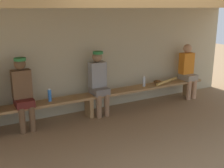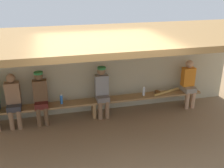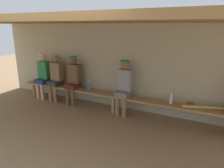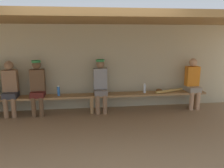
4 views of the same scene
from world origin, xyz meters
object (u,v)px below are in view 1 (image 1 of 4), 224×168
object	(u,v)px
player_in_white	(188,69)
water_bottle_clear	(50,95)
baseball_glove_tan	(158,82)
water_bottle_blue	(144,81)
player_with_sunglasses	(99,80)
player_in_red	(23,91)
bench	(89,99)
baseball_bat	(167,81)

from	to	relation	value
player_in_white	water_bottle_clear	distance (m)	3.51
player_in_white	baseball_glove_tan	bearing A→B (deg)	179.43
water_bottle_blue	baseball_glove_tan	bearing A→B (deg)	1.13
player_with_sunglasses	player_in_red	bearing A→B (deg)	180.00
water_bottle_blue	baseball_glove_tan	world-z (taller)	water_bottle_blue
bench	player_with_sunglasses	bearing A→B (deg)	0.87
player_with_sunglasses	water_bottle_blue	xyz separation A→B (m)	(1.15, 0.00, -0.17)
player_with_sunglasses	baseball_glove_tan	bearing A→B (deg)	0.31
player_in_red	bench	bearing A→B (deg)	-0.16
water_bottle_blue	player_with_sunglasses	bearing A→B (deg)	-179.97
baseball_bat	baseball_glove_tan	bearing A→B (deg)	159.17
player_in_red	baseball_bat	bearing A→B (deg)	-0.06
bench	player_in_red	xyz separation A→B (m)	(-1.30, 0.00, 0.36)
player_with_sunglasses	water_bottle_blue	distance (m)	1.16
water_bottle_clear	baseball_glove_tan	xyz separation A→B (m)	(2.59, -0.00, -0.07)
water_bottle_clear	baseball_bat	size ratio (longest dim) A/B	0.29
water_bottle_blue	water_bottle_clear	distance (m)	2.19
player_in_white	player_with_sunglasses	xyz separation A→B (m)	(-2.46, 0.00, 0.02)
bench	baseball_glove_tan	size ratio (longest dim) A/B	25.00
bench	player_with_sunglasses	world-z (taller)	player_with_sunglasses
water_bottle_blue	baseball_bat	world-z (taller)	water_bottle_blue
water_bottle_blue	bench	bearing A→B (deg)	-179.83
player_in_white	player_with_sunglasses	distance (m)	2.46
bench	baseball_glove_tan	bearing A→B (deg)	0.39
player_with_sunglasses	player_in_red	distance (m)	1.53
player_in_red	water_bottle_clear	bearing A→B (deg)	1.48
bench	water_bottle_blue	size ratio (longest dim) A/B	24.71
player_in_white	baseball_bat	size ratio (longest dim) A/B	1.55
player_in_red	water_bottle_blue	distance (m)	2.69
player_in_red	player_with_sunglasses	bearing A→B (deg)	0.00
player_in_white	player_in_red	world-z (taller)	player_in_red
bench	water_bottle_blue	world-z (taller)	water_bottle_blue
player_in_red	water_bottle_blue	size ratio (longest dim) A/B	5.54
player_with_sunglasses	baseball_glove_tan	size ratio (longest dim) A/B	5.60
player_with_sunglasses	water_bottle_clear	distance (m)	1.06
bench	baseball_glove_tan	world-z (taller)	baseball_glove_tan
player_in_red	water_bottle_blue	xyz separation A→B (m)	(2.68, 0.00, -0.17)
player_in_white	baseball_glove_tan	size ratio (longest dim) A/B	5.56
player_in_red	water_bottle_clear	xyz separation A→B (m)	(0.49, 0.01, -0.17)
player_in_red	water_bottle_clear	size ratio (longest dim) A/B	5.37
player_in_white	water_bottle_blue	distance (m)	1.32
baseball_bat	water_bottle_clear	bearing A→B (deg)	161.45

